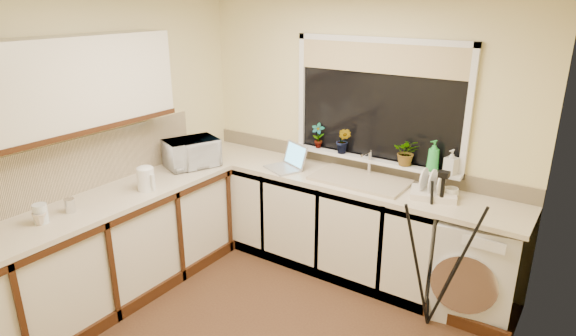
{
  "coord_description": "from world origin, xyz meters",
  "views": [
    {
      "loc": [
        1.89,
        -2.42,
        2.42
      ],
      "look_at": [
        -0.12,
        0.55,
        1.15
      ],
      "focal_mm": 30.33,
      "sensor_mm": 36.0,
      "label": 1
    }
  ],
  "objects_px": {
    "microwave": "(192,153)",
    "soap_bottle_clear": "(451,162)",
    "plant_d": "(407,152)",
    "cup_back": "(451,193)",
    "plant_a": "(318,136)",
    "laptop": "(288,162)",
    "kettle": "(146,179)",
    "cup_left": "(40,218)",
    "steel_jar": "(70,206)",
    "dish_rack": "(433,194)",
    "plant_b": "(343,141)",
    "washing_machine": "(475,265)",
    "tripod": "(435,252)",
    "glass_jug": "(41,214)",
    "soap_bottle_green": "(433,156)"
  },
  "relations": [
    {
      "from": "washing_machine",
      "to": "cup_back",
      "type": "height_order",
      "value": "cup_back"
    },
    {
      "from": "cup_back",
      "to": "cup_left",
      "type": "height_order",
      "value": "cup_left"
    },
    {
      "from": "washing_machine",
      "to": "tripod",
      "type": "relative_size",
      "value": 0.65
    },
    {
      "from": "steel_jar",
      "to": "plant_b",
      "type": "relative_size",
      "value": 0.43
    },
    {
      "from": "laptop",
      "to": "soap_bottle_clear",
      "type": "height_order",
      "value": "soap_bottle_clear"
    },
    {
      "from": "laptop",
      "to": "steel_jar",
      "type": "bearing_deg",
      "value": -91.23
    },
    {
      "from": "plant_d",
      "to": "cup_left",
      "type": "xyz_separation_m",
      "value": [
        -1.81,
        -2.24,
        -0.22
      ]
    },
    {
      "from": "plant_d",
      "to": "dish_rack",
      "type": "bearing_deg",
      "value": -31.85
    },
    {
      "from": "cup_back",
      "to": "cup_left",
      "type": "relative_size",
      "value": 1.15
    },
    {
      "from": "laptop",
      "to": "glass_jug",
      "type": "height_order",
      "value": "laptop"
    },
    {
      "from": "steel_jar",
      "to": "microwave",
      "type": "distance_m",
      "value": 1.26
    },
    {
      "from": "microwave",
      "to": "kettle",
      "type": "bearing_deg",
      "value": -148.14
    },
    {
      "from": "steel_jar",
      "to": "plant_a",
      "type": "xyz_separation_m",
      "value": [
        0.94,
        2.01,
        0.22
      ]
    },
    {
      "from": "plant_a",
      "to": "washing_machine",
      "type": "bearing_deg",
      "value": -8.12
    },
    {
      "from": "washing_machine",
      "to": "soap_bottle_clear",
      "type": "relative_size",
      "value": 4.02
    },
    {
      "from": "microwave",
      "to": "soap_bottle_clear",
      "type": "height_order",
      "value": "soap_bottle_clear"
    },
    {
      "from": "plant_a",
      "to": "soap_bottle_green",
      "type": "height_order",
      "value": "soap_bottle_green"
    },
    {
      "from": "laptop",
      "to": "microwave",
      "type": "xyz_separation_m",
      "value": [
        -0.79,
        -0.45,
        0.07
      ]
    },
    {
      "from": "plant_b",
      "to": "glass_jug",
      "type": "bearing_deg",
      "value": -118.96
    },
    {
      "from": "tripod",
      "to": "plant_a",
      "type": "distance_m",
      "value": 1.59
    },
    {
      "from": "soap_bottle_clear",
      "to": "kettle",
      "type": "bearing_deg",
      "value": -146.3
    },
    {
      "from": "plant_d",
      "to": "steel_jar",
      "type": "bearing_deg",
      "value": -132.43
    },
    {
      "from": "plant_a",
      "to": "cup_back",
      "type": "distance_m",
      "value": 1.36
    },
    {
      "from": "plant_d",
      "to": "kettle",
      "type": "bearing_deg",
      "value": -140.86
    },
    {
      "from": "kettle",
      "to": "soap_bottle_green",
      "type": "height_order",
      "value": "soap_bottle_green"
    },
    {
      "from": "plant_a",
      "to": "tripod",
      "type": "bearing_deg",
      "value": -23.37
    },
    {
      "from": "dish_rack",
      "to": "plant_b",
      "type": "bearing_deg",
      "value": 151.24
    },
    {
      "from": "plant_d",
      "to": "cup_back",
      "type": "xyz_separation_m",
      "value": [
        0.45,
        -0.15,
        -0.22
      ]
    },
    {
      "from": "kettle",
      "to": "washing_machine",
      "type": "bearing_deg",
      "value": 26.0
    },
    {
      "from": "steel_jar",
      "to": "cup_left",
      "type": "height_order",
      "value": "steel_jar"
    },
    {
      "from": "microwave",
      "to": "plant_b",
      "type": "relative_size",
      "value": 1.95
    },
    {
      "from": "microwave",
      "to": "soap_bottle_clear",
      "type": "bearing_deg",
      "value": -49.51
    },
    {
      "from": "dish_rack",
      "to": "washing_machine",
      "type": "bearing_deg",
      "value": -18.64
    },
    {
      "from": "laptop",
      "to": "cup_left",
      "type": "bearing_deg",
      "value": -88.21
    },
    {
      "from": "cup_left",
      "to": "steel_jar",
      "type": "bearing_deg",
      "value": 92.61
    },
    {
      "from": "laptop",
      "to": "kettle",
      "type": "xyz_separation_m",
      "value": [
        -0.67,
        -1.1,
        0.03
      ]
    },
    {
      "from": "plant_a",
      "to": "plant_b",
      "type": "relative_size",
      "value": 0.98
    },
    {
      "from": "plant_d",
      "to": "cup_left",
      "type": "relative_size",
      "value": 2.45
    },
    {
      "from": "steel_jar",
      "to": "plant_a",
      "type": "distance_m",
      "value": 2.23
    },
    {
      "from": "laptop",
      "to": "soap_bottle_green",
      "type": "bearing_deg",
      "value": 35.89
    },
    {
      "from": "tripod",
      "to": "glass_jug",
      "type": "bearing_deg",
      "value": -144.51
    },
    {
      "from": "glass_jug",
      "to": "laptop",
      "type": "bearing_deg",
      "value": 67.53
    },
    {
      "from": "dish_rack",
      "to": "plant_a",
      "type": "relative_size",
      "value": 1.47
    },
    {
      "from": "plant_d",
      "to": "cup_back",
      "type": "relative_size",
      "value": 2.12
    },
    {
      "from": "dish_rack",
      "to": "plant_b",
      "type": "height_order",
      "value": "plant_b"
    },
    {
      "from": "plant_b",
      "to": "cup_back",
      "type": "distance_m",
      "value": 1.08
    },
    {
      "from": "laptop",
      "to": "dish_rack",
      "type": "height_order",
      "value": "laptop"
    },
    {
      "from": "plant_b",
      "to": "cup_back",
      "type": "height_order",
      "value": "plant_b"
    },
    {
      "from": "dish_rack",
      "to": "soap_bottle_green",
      "type": "height_order",
      "value": "soap_bottle_green"
    },
    {
      "from": "washing_machine",
      "to": "tripod",
      "type": "height_order",
      "value": "tripod"
    }
  ]
}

